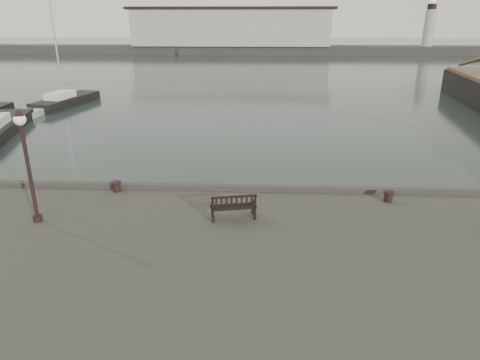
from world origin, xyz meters
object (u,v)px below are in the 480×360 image
object	(u,v)px
bench	(233,211)
yacht_d	(67,103)
bollard_right	(388,197)
bollard_left	(116,187)
lamp_post	(26,152)

from	to	relation	value
bench	yacht_d	bearing A→B (deg)	110.78
bollard_right	bollard_left	bearing A→B (deg)	177.33
bollard_left	lamp_post	size ratio (longest dim) A/B	0.11
bollard_left	bollard_right	bearing A→B (deg)	-2.67
bollard_left	bollard_right	world-z (taller)	bollard_right
bollard_left	lamp_post	xyz separation A→B (m)	(-1.70, -2.62, 2.10)
bench	bollard_right	world-z (taller)	bench
bollard_left	bollard_right	distance (m)	9.87
lamp_post	yacht_d	xyz separation A→B (m)	(-11.49, 27.79, -3.62)
bench	yacht_d	xyz separation A→B (m)	(-17.69, 27.28, -1.59)
bench	lamp_post	bearing A→B (deg)	172.54
bollard_left	bollard_right	xyz separation A→B (m)	(9.86, -0.46, 0.00)
yacht_d	bench	bearing A→B (deg)	-47.69
bench	bollard_left	xyz separation A→B (m)	(-4.50, 2.10, -0.08)
lamp_post	bench	bearing A→B (deg)	4.73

